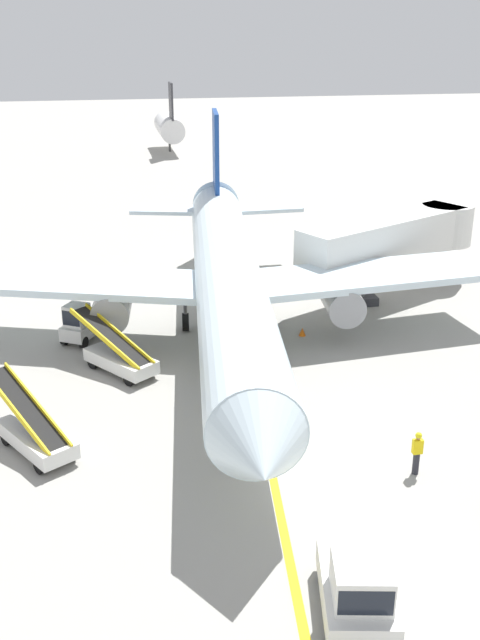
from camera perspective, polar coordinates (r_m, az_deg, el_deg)
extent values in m
plane|color=#9E9B93|center=(27.16, 4.36, -12.27)|extent=(300.00, 300.00, 0.00)
cube|color=yellow|center=(31.24, 1.58, -7.29)|extent=(9.66, 79.49, 0.01)
cylinder|color=silver|center=(36.62, -0.89, 3.09)|extent=(6.79, 30.18, 3.30)
cone|color=silver|center=(21.94, 1.61, -10.54)|extent=(3.49, 2.76, 3.23)
cone|color=silver|center=(52.32, -1.94, 9.24)|extent=(3.44, 3.15, 3.14)
cube|color=silver|center=(39.27, 9.98, 3.44)|extent=(13.35, 5.58, 0.36)
cylinder|color=gray|center=(38.31, 7.85, 1.52)|extent=(2.26, 3.40, 1.90)
cube|color=silver|center=(38.52, -12.22, 2.91)|extent=(13.72, 8.34, 0.36)
cylinder|color=gray|center=(37.72, -9.83, 1.07)|extent=(2.26, 3.40, 1.90)
cube|color=navy|center=(49.28, -1.88, 12.79)|extent=(0.75, 4.01, 5.20)
cube|color=silver|center=(49.80, 1.68, 8.61)|extent=(5.25, 2.32, 0.24)
cube|color=silver|center=(49.57, -5.31, 8.46)|extent=(5.59, 3.45, 0.24)
cylinder|color=#4C4C51|center=(26.92, 0.57, -8.61)|extent=(0.20, 0.20, 3.12)
cylinder|color=black|center=(27.59, 0.56, -10.91)|extent=(0.41, 0.60, 0.56)
cylinder|color=#4C4C51|center=(39.31, 2.16, 1.48)|extent=(0.20, 0.20, 3.12)
cylinder|color=black|center=(39.69, 2.14, 0.02)|extent=(0.46, 0.99, 0.96)
cylinder|color=#4C4C51|center=(39.09, -4.26, 1.32)|extent=(0.20, 0.20, 3.12)
cylinder|color=black|center=(39.48, -4.22, -0.15)|extent=(0.46, 0.99, 0.96)
cube|color=black|center=(23.47, 1.13, -7.22)|extent=(2.90, 1.32, 0.60)
cube|color=silver|center=(44.16, 11.13, 6.15)|extent=(11.86, 7.79, 2.50)
cylinder|color=silver|center=(48.50, 15.63, 7.15)|extent=(3.20, 3.20, 2.50)
cylinder|color=#59595B|center=(43.57, 9.33, 2.72)|extent=(0.56, 0.56, 2.35)
cube|color=#333338|center=(43.88, 9.26, 1.58)|extent=(1.80, 1.40, 0.50)
cube|color=silver|center=(21.84, 8.96, -20.05)|extent=(2.58, 3.91, 0.80)
cube|color=silver|center=(20.75, 9.36, -19.24)|extent=(1.81, 1.89, 1.10)
cube|color=black|center=(20.18, 9.69, -20.67)|extent=(1.41, 0.36, 0.77)
cylinder|color=black|center=(21.34, 11.71, -22.98)|extent=(0.34, 0.63, 0.60)
cylinder|color=black|center=(21.11, 7.02, -23.21)|extent=(0.34, 0.63, 0.60)
cylinder|color=black|center=(23.16, 10.55, -18.62)|extent=(0.34, 0.63, 0.60)
cylinder|color=black|center=(22.95, 6.35, -18.78)|extent=(0.34, 0.63, 0.60)
cube|color=silver|center=(38.94, -12.05, -0.64)|extent=(2.35, 2.73, 0.70)
cube|color=silver|center=(38.29, -12.48, 0.38)|extent=(1.45, 1.46, 1.10)
cube|color=black|center=(37.89, -12.89, 0.11)|extent=(0.88, 0.57, 0.77)
cylinder|color=black|center=(38.15, -11.96, -1.69)|extent=(0.50, 0.63, 0.60)
cylinder|color=black|center=(38.71, -13.36, -1.46)|extent=(0.50, 0.63, 0.60)
cylinder|color=black|center=(39.46, -10.70, -0.78)|extent=(0.50, 0.63, 0.60)
cylinder|color=black|center=(40.01, -12.07, -0.57)|extent=(0.50, 0.63, 0.60)
cube|color=silver|center=(29.42, -15.40, -8.79)|extent=(3.27, 4.02, 0.60)
cylinder|color=black|center=(30.41, -17.60, -8.65)|extent=(0.50, 0.63, 0.60)
cylinder|color=black|center=(30.86, -15.47, -7.92)|extent=(0.50, 0.63, 0.60)
cylinder|color=black|center=(28.31, -15.21, -10.79)|extent=(0.50, 0.63, 0.60)
cylinder|color=black|center=(28.79, -12.95, -9.96)|extent=(0.50, 0.63, 0.60)
cube|color=black|center=(29.45, -16.14, -6.72)|extent=(3.38, 4.73, 1.76)
cube|color=yellow|center=(29.23, -16.95, -6.78)|extent=(2.70, 4.32, 1.84)
cube|color=yellow|center=(29.56, -15.39, -6.26)|extent=(2.70, 4.32, 1.84)
cube|color=silver|center=(35.04, -9.17, -3.11)|extent=(3.48, 3.94, 0.60)
cylinder|color=black|center=(35.80, -11.27, -3.24)|extent=(0.54, 0.61, 0.60)
cylinder|color=black|center=(36.48, -9.68, -2.63)|extent=(0.54, 0.61, 0.60)
cylinder|color=black|center=(33.87, -8.55, -4.55)|extent=(0.54, 0.61, 0.60)
cylinder|color=black|center=(34.59, -6.93, -3.87)|extent=(0.54, 0.61, 0.60)
cube|color=black|center=(35.10, -9.88, -1.41)|extent=(3.72, 4.54, 1.76)
cube|color=yellow|center=(34.80, -10.47, -1.44)|extent=(3.07, 4.06, 1.84)
cube|color=yellow|center=(35.30, -9.32, -1.02)|extent=(3.07, 4.06, 1.84)
cylinder|color=#26262D|center=(27.99, 13.41, -10.70)|extent=(0.24, 0.24, 0.85)
cube|color=yellow|center=(27.63, 13.54, -9.46)|extent=(0.36, 0.22, 0.56)
sphere|color=#9E7051|center=(27.43, 13.61, -8.76)|extent=(0.20, 0.20, 0.20)
sphere|color=yellow|center=(27.40, 13.62, -8.65)|extent=(0.24, 0.24, 0.24)
cone|color=orange|center=(38.93, 4.83, -0.91)|extent=(0.36, 0.36, 0.44)
cone|color=orange|center=(44.37, 7.10, 1.89)|extent=(0.36, 0.36, 0.44)
cylinder|color=silver|center=(98.31, -5.49, 14.60)|extent=(3.00, 10.00, 3.00)
cylinder|color=#3F3F3F|center=(98.62, -5.44, 13.28)|extent=(0.30, 0.30, 1.60)
cube|color=#333338|center=(94.48, -5.35, 16.46)|extent=(0.24, 3.20, 4.40)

